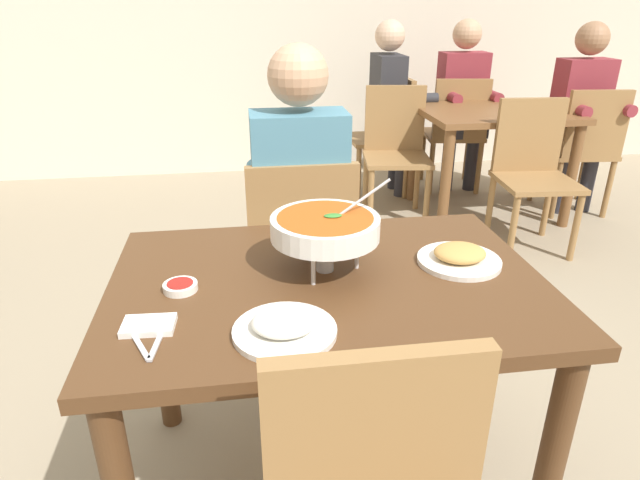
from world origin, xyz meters
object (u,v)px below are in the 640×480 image
(patron_bg_right, at_px, (392,99))
(chair_bg_window, at_px, (532,166))
(rice_plate, at_px, (285,326))
(chair_bg_left, at_px, (584,145))
(curry_bowl, at_px, (326,228))
(chair_bg_corner, at_px, (395,145))
(patron_bg_middle, at_px, (463,96))
(sauce_dish, at_px, (180,286))
(dining_table_main, at_px, (328,316))
(dining_table_far, at_px, (492,129))
(chair_diner_main, at_px, (301,250))
(chair_bg_right, at_px, (389,129))
(patron_bg_left, at_px, (582,108))
(diner_main, at_px, (299,193))
(chair_bg_middle, at_px, (456,128))
(appetizer_plate, at_px, (459,257))

(patron_bg_right, bearing_deg, chair_bg_window, -61.00)
(rice_plate, xyz_separation_m, chair_bg_left, (2.30, 2.38, -0.26))
(curry_bowl, height_order, chair_bg_corner, curry_bowl)
(chair_bg_left, relative_size, chair_bg_corner, 1.00)
(curry_bowl, xyz_separation_m, patron_bg_middle, (1.53, 2.78, -0.13))
(sauce_dish, distance_m, patron_bg_right, 3.09)
(dining_table_main, relative_size, sauce_dish, 13.13)
(rice_plate, distance_m, dining_table_far, 3.00)
(rice_plate, distance_m, chair_bg_corner, 2.76)
(chair_diner_main, bearing_deg, chair_bg_right, 66.06)
(patron_bg_left, bearing_deg, chair_bg_left, -96.44)
(dining_table_far, height_order, chair_bg_corner, chair_bg_corner)
(chair_diner_main, distance_m, diner_main, 0.24)
(curry_bowl, bearing_deg, chair_bg_right, 71.21)
(diner_main, bearing_deg, chair_diner_main, -90.00)
(diner_main, bearing_deg, dining_table_main, -90.00)
(chair_bg_left, bearing_deg, chair_bg_corner, 172.02)
(dining_table_main, bearing_deg, chair_diner_main, 90.00)
(rice_plate, relative_size, chair_bg_corner, 0.27)
(chair_diner_main, bearing_deg, dining_table_main, -90.00)
(dining_table_main, height_order, chair_bg_window, chair_bg_window)
(sauce_dish, xyz_separation_m, patron_bg_right, (1.33, 2.79, -0.01))
(chair_bg_left, relative_size, chair_bg_middle, 1.00)
(chair_diner_main, height_order, chair_bg_middle, same)
(diner_main, distance_m, rice_plate, 0.99)
(curry_bowl, distance_m, chair_bg_right, 2.94)
(chair_bg_right, height_order, patron_bg_middle, patron_bg_middle)
(dining_table_far, distance_m, chair_bg_middle, 0.53)
(rice_plate, xyz_separation_m, chair_bg_corner, (0.99, 2.57, -0.26))
(curry_bowl, relative_size, chair_bg_right, 0.37)
(curry_bowl, distance_m, sauce_dish, 0.42)
(curry_bowl, bearing_deg, appetizer_plate, -1.90)
(patron_bg_right, bearing_deg, diner_main, -114.53)
(sauce_dish, height_order, chair_bg_middle, chair_bg_middle)
(chair_bg_middle, bearing_deg, dining_table_far, -84.08)
(dining_table_main, height_order, chair_bg_left, chair_bg_left)
(patron_bg_middle, bearing_deg, patron_bg_left, -42.26)
(appetizer_plate, bearing_deg, patron_bg_right, 78.70)
(rice_plate, distance_m, patron_bg_middle, 3.51)
(sauce_dish, xyz_separation_m, chair_bg_middle, (1.86, 2.77, -0.25))
(chair_bg_left, bearing_deg, chair_bg_right, 150.94)
(appetizer_plate, bearing_deg, patron_bg_middle, 67.90)
(chair_bg_window, relative_size, patron_bg_left, 0.69)
(patron_bg_left, distance_m, patron_bg_middle, 0.87)
(curry_bowl, height_order, patron_bg_left, patron_bg_left)
(chair_bg_middle, bearing_deg, patron_bg_left, -36.17)
(chair_diner_main, xyz_separation_m, rice_plate, (-0.14, -0.94, 0.26))
(dining_table_far, bearing_deg, chair_bg_left, -10.35)
(curry_bowl, xyz_separation_m, appetizer_plate, (0.39, -0.01, -0.11))
(appetizer_plate, bearing_deg, rice_plate, -151.40)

